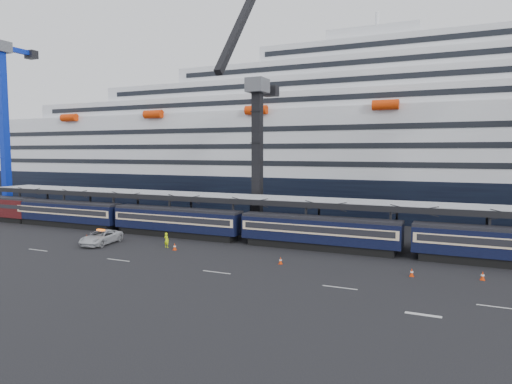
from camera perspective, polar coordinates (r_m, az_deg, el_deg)
ground at (r=43.73m, az=14.30°, el=-10.42°), size 260.00×260.00×0.00m
lane_markings at (r=38.15m, az=25.34°, el=-13.06°), size 111.00×4.27×0.02m
train at (r=53.71m, az=11.31°, el=-5.06°), size 133.05×3.00×4.05m
canopy at (r=56.37m, az=16.89°, el=-1.57°), size 130.00×6.25×5.53m
cruise_ship at (r=87.94m, az=19.02°, el=5.31°), size 214.09×28.84×34.00m
crane_blue at (r=98.97m, az=-29.22°, el=8.30°), size 4.50×19.91×52.01m
crane_dark_near at (r=65.98m, az=0.02°, el=5.40°), size 4.50×17.75×35.08m
pickup_truck at (r=60.45m, az=-18.81°, el=-5.39°), size 3.73×6.59×1.73m
worker at (r=56.35m, az=-11.13°, el=-5.92°), size 0.72×0.52×1.82m
traffic_cone_a at (r=64.34m, az=-20.40°, el=-5.29°), size 0.35×0.35×0.69m
traffic_cone_b at (r=54.82m, az=-10.13°, el=-6.73°), size 0.43×0.43×0.85m
traffic_cone_c at (r=47.56m, az=3.09°, el=-8.53°), size 0.39×0.39×0.78m
traffic_cone_d at (r=46.53m, az=26.47°, el=-9.33°), size 0.42×0.42×0.84m
traffic_cone_e at (r=45.32m, az=18.89°, el=-9.47°), size 0.40×0.40×0.80m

